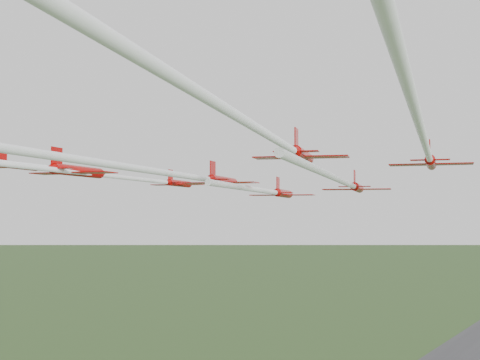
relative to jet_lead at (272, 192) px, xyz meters
The scene contains 6 objects.
jet_lead is the anchor object (origin of this frame).
jet_row2_left 19.73m from the jet_lead, 121.92° to the right, with size 15.48×51.69×2.34m.
jet_row2_right 22.09m from the jet_lead, 39.40° to the right, with size 19.78×56.88×2.66m.
jet_row3_mid 32.65m from the jet_lead, 80.45° to the right, with size 21.08×68.15×2.78m.
jet_row3_right 40.69m from the jet_lead, 42.78° to the right, with size 19.18×64.04×2.64m.
jet_row4_right 44.80m from the jet_lead, 61.64° to the right, with size 23.70×64.40×2.86m.
Camera 1 is at (43.63, -72.36, 46.22)m, focal length 50.00 mm.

